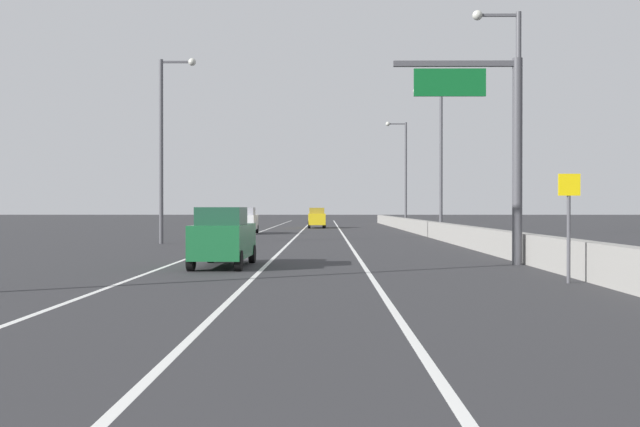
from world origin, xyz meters
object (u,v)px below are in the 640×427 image
Objects in this scene: lamp_post_left_mid at (165,138)px; overhead_sign_gantry at (497,135)px; lamp_post_right_second at (513,115)px; car_green_2 at (223,237)px; speed_advisory_sign at (569,219)px; car_white_1 at (245,221)px; lamp_post_right_fourth at (403,168)px; car_yellow_0 at (317,218)px; lamp_post_right_third at (438,152)px.

overhead_sign_gantry is at bearing -45.28° from lamp_post_left_mid.
lamp_post_right_second is 14.39m from car_green_2.
speed_advisory_sign reaches higher than car_green_2.
car_white_1 is (-13.10, 38.38, -0.71)m from speed_advisory_sign.
lamp_post_right_fourth is at bearing 76.60° from car_green_2.
lamp_post_left_mid reaches higher than car_yellow_0.
speed_advisory_sign is 32.97m from lamp_post_right_third.
lamp_post_right_second and lamp_post_right_third have the same top height.
car_yellow_0 is at bearing 111.38° from lamp_post_right_third.
lamp_post_right_third is (1.41, 32.66, 4.35)m from speed_advisory_sign.
lamp_post_left_mid is at bearing 134.72° from overhead_sign_gantry.
lamp_post_right_fourth is at bearing 90.55° from lamp_post_right_second.
car_green_2 is at bearing -85.03° from car_white_1.
car_green_2 is at bearing -93.05° from car_yellow_0.
lamp_post_right_second is at bearing -89.64° from lamp_post_right_third.
speed_advisory_sign is at bearing -86.11° from overhead_sign_gantry.
car_green_2 is (-10.24, 5.50, -0.72)m from speed_advisory_sign.
lamp_post_right_third is 1.00× the size of lamp_post_left_mid.
lamp_post_right_second is at bearing -89.45° from lamp_post_right_fourth.
lamp_post_right_third is 25.16m from car_yellow_0.
lamp_post_right_fourth reaches higher than speed_advisory_sign.
speed_advisory_sign is 11.65m from car_green_2.
lamp_post_left_mid is at bearing 149.89° from lamp_post_right_second.
speed_advisory_sign is 12.88m from lamp_post_right_second.
speed_advisory_sign is 53.48m from lamp_post_right_fourth.
speed_advisory_sign is at bearing -28.23° from car_green_2.
car_white_1 is at bearing -133.71° from lamp_post_right_fourth.
lamp_post_right_third reaches higher than overhead_sign_gantry.
car_yellow_0 is (-7.13, 49.09, -3.69)m from overhead_sign_gantry.
car_green_2 is (-2.67, -50.10, -0.00)m from car_yellow_0.
lamp_post_right_second is 20.19m from lamp_post_left_mid.
speed_advisory_sign is 56.12m from car_yellow_0.
car_white_1 is at bearing -107.81° from car_yellow_0.
lamp_post_left_mid is (-17.07, -31.14, 0.00)m from lamp_post_right_fourth.
overhead_sign_gantry is 34.49m from car_white_1.
car_white_1 is (-5.53, -17.22, 0.01)m from car_yellow_0.
car_yellow_0 is 50.17m from car_green_2.
lamp_post_left_mid is 34.85m from car_yellow_0.
car_white_1 is 1.04× the size of car_green_2.
car_yellow_0 is 0.97× the size of car_white_1.
car_green_2 is at bearing -113.23° from lamp_post_right_third.
lamp_post_right_third is at bearing -68.62° from car_yellow_0.
lamp_post_left_mid is at bearing 108.84° from car_green_2.
overhead_sign_gantry is at bearing -81.74° from car_yellow_0.
overhead_sign_gantry is 2.50× the size of speed_advisory_sign.
overhead_sign_gantry reaches higher than car_white_1.
lamp_post_left_mid is (-17.46, 10.13, 0.00)m from lamp_post_right_second.
car_yellow_0 is at bearing 86.95° from car_green_2.
speed_advisory_sign is at bearing -92.47° from lamp_post_right_third.
lamp_post_right_second is at bearing -30.11° from lamp_post_left_mid.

